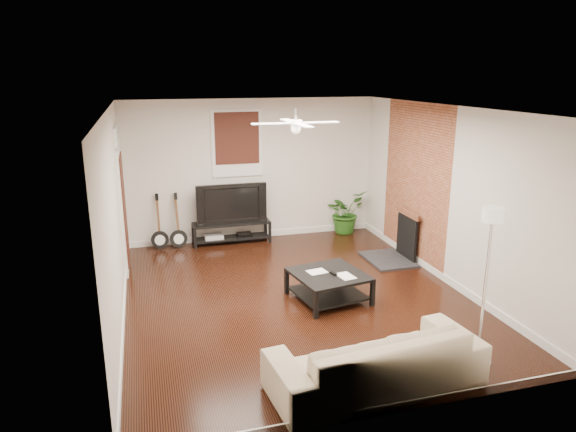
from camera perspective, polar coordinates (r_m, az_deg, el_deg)
The scene contains 14 objects.
room at distance 7.53m, azimuth 0.83°, elevation 1.05°, with size 5.01×6.01×2.81m.
brick_accent at distance 9.39m, azimuth 13.76°, elevation 3.52°, with size 0.02×2.20×2.80m, color brown.
fireplace at distance 9.49m, azimuth 11.89°, elevation -2.11°, with size 0.80×1.10×0.92m, color black.
window_back at distance 10.20m, azimuth -5.62°, elevation 7.95°, with size 1.00×0.06×1.30m, color #36150E.
door_left at distance 9.12m, azimuth -17.73°, elevation 1.90°, with size 0.08×1.00×2.50m, color white.
tv_stand at distance 10.36m, azimuth -6.21°, elevation -1.80°, with size 1.53×0.41×0.43m, color black.
tv at distance 10.21m, azimuth -6.33°, elevation 1.49°, with size 1.37×0.18×0.79m, color black.
coffee_table at distance 7.81m, azimuth 4.46°, elevation -7.70°, with size 0.99×0.99×0.42m, color black.
sofa at distance 5.82m, azimuth 9.65°, elevation -15.11°, with size 2.31×0.90×0.68m, color tan.
floor_lamp at distance 6.28m, azimuth 20.82°, elevation -7.39°, with size 0.31×0.31×1.89m, color silver, non-canonical shape.
potted_plant at distance 10.97m, azimuth 6.30°, elevation 0.45°, with size 0.81×0.70×0.90m, color #265B1A.
guitar_left at distance 10.11m, azimuth -14.02°, elevation -0.69°, with size 0.33×0.24×1.08m, color black, non-canonical shape.
guitar_right at distance 10.10m, azimuth -12.03°, elevation -0.59°, with size 0.33×0.24×1.08m, color black, non-canonical shape.
ceiling_fan at distance 7.32m, azimuth 0.87°, elevation 10.18°, with size 1.24×1.24×0.32m, color white, non-canonical shape.
Camera 1 is at (-2.09, -6.98, 3.28)m, focal length 32.37 mm.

